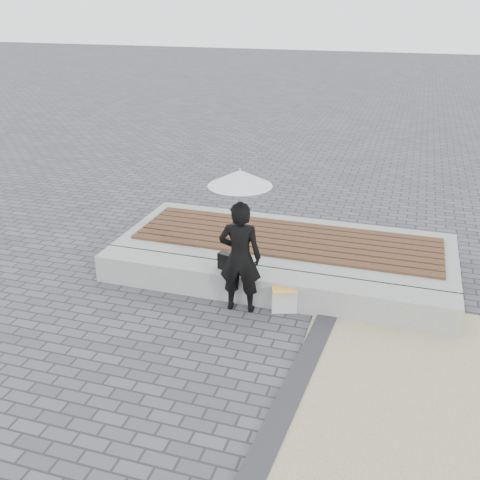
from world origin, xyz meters
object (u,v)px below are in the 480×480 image
(parasol, at_px, (240,178))
(canvas_tote, at_px, (284,299))
(seating_ledge, at_px, (266,287))
(handbag, at_px, (230,262))
(woman, at_px, (240,257))

(parasol, bearing_deg, canvas_tote, 11.02)
(seating_ledge, xyz_separation_m, handbag, (-0.51, -0.04, 0.32))
(woman, bearing_deg, parasol, 180.00)
(seating_ledge, relative_size, woman, 3.30)
(canvas_tote, bearing_deg, woman, 173.91)
(handbag, bearing_deg, parasol, -35.75)
(seating_ledge, xyz_separation_m, parasol, (-0.27, -0.33, 1.62))
(woman, xyz_separation_m, parasol, (0.00, 0.00, 1.06))
(canvas_tote, bearing_deg, handbag, 150.41)
(seating_ledge, relative_size, handbag, 15.11)
(woman, relative_size, parasol, 1.50)
(seating_ledge, height_order, woman, woman)
(seating_ledge, xyz_separation_m, woman, (-0.27, -0.33, 0.56))
(seating_ledge, height_order, parasol, parasol)
(handbag, xyz_separation_m, canvas_tote, (0.82, -0.18, -0.34))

